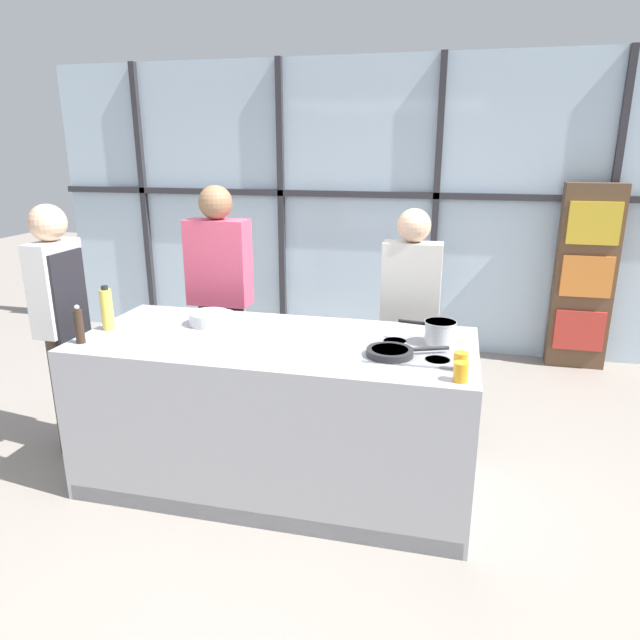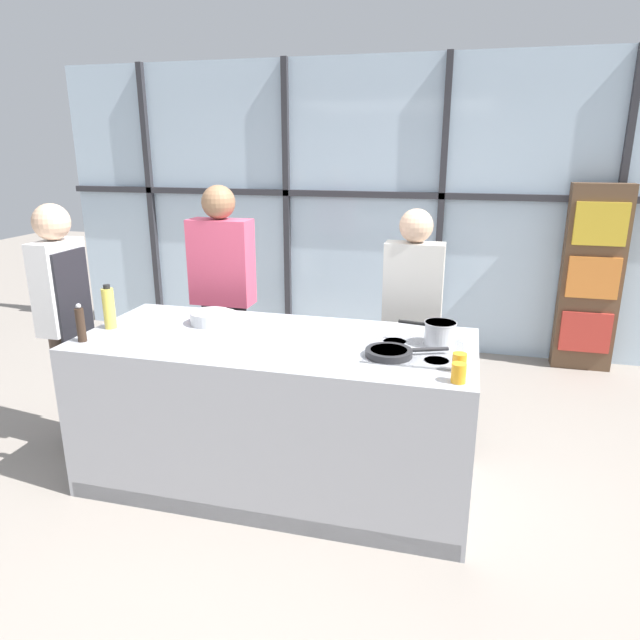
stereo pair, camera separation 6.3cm
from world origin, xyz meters
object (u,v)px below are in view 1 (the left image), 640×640
at_px(spectator_center_left, 410,309).
at_px(juice_glass_near, 461,372).
at_px(white_plate, 218,314).
at_px(pepper_grinder, 79,325).
at_px(saucepan, 440,332).
at_px(spectator_far_left, 220,288).
at_px(juice_glass_far, 461,361).
at_px(chef, 61,312).
at_px(frying_pan, 391,352).
at_px(mixing_bowl, 210,318).
at_px(oil_bottle, 107,309).

relative_size(spectator_center_left, juice_glass_near, 16.95).
bearing_deg(spectator_center_left, white_plate, 21.49).
relative_size(white_plate, juice_glass_near, 2.37).
bearing_deg(pepper_grinder, saucepan, 12.84).
bearing_deg(spectator_far_left, juice_glass_far, 147.74).
bearing_deg(juice_glass_far, chef, 172.42).
distance_m(frying_pan, pepper_grinder, 1.74).
relative_size(chef, spectator_far_left, 0.96).
relative_size(chef, white_plate, 7.38).
height_order(white_plate, mixing_bowl, mixing_bowl).
xyz_separation_m(chef, saucepan, (2.40, 0.04, 0.03)).
relative_size(chef, pepper_grinder, 7.41).
bearing_deg(chef, spectator_far_left, 134.27).
xyz_separation_m(saucepan, mixing_bowl, (-1.41, 0.05, -0.03)).
distance_m(mixing_bowl, pepper_grinder, 0.75).
xyz_separation_m(mixing_bowl, pepper_grinder, (-0.56, -0.50, 0.06)).
xyz_separation_m(chef, spectator_far_left, (0.78, 0.76, 0.02)).
bearing_deg(spectator_far_left, mixing_bowl, 107.73).
xyz_separation_m(chef, pepper_grinder, (0.43, -0.41, 0.06)).
height_order(chef, white_plate, chef).
bearing_deg(spectator_far_left, saucepan, 156.04).
bearing_deg(pepper_grinder, spectator_center_left, 33.77).
height_order(chef, frying_pan, chef).
xyz_separation_m(frying_pan, oil_bottle, (-1.72, 0.06, 0.11)).
distance_m(spectator_center_left, oil_bottle, 1.97).
bearing_deg(chef, saucepan, 90.99).
relative_size(spectator_far_left, white_plate, 7.72).
distance_m(chef, spectator_far_left, 1.09).
bearing_deg(oil_bottle, frying_pan, -1.90).
bearing_deg(frying_pan, saucepan, 45.86).
relative_size(mixing_bowl, juice_glass_far, 2.68).
relative_size(frying_pan, pepper_grinder, 1.93).
height_order(frying_pan, saucepan, saucepan).
xyz_separation_m(chef, juice_glass_far, (2.52, -0.34, 0.01)).
distance_m(spectator_far_left, white_plate, 0.52).
xyz_separation_m(spectator_center_left, pepper_grinder, (-1.75, -1.17, 0.11)).
distance_m(oil_bottle, juice_glass_far, 2.09).
bearing_deg(mixing_bowl, chef, -174.90).
xyz_separation_m(chef, spectator_center_left, (2.18, 0.76, -0.04)).
height_order(spectator_far_left, oil_bottle, spectator_far_left).
distance_m(spectator_far_left, saucepan, 1.77).
relative_size(chef, spectator_center_left, 1.03).
height_order(spectator_center_left, saucepan, spectator_center_left).
relative_size(oil_bottle, pepper_grinder, 1.22).
bearing_deg(white_plate, oil_bottle, -140.43).
xyz_separation_m(chef, mixing_bowl, (1.00, 0.09, 0.00)).
xyz_separation_m(pepper_grinder, juice_glass_far, (2.09, 0.07, -0.06)).
xyz_separation_m(mixing_bowl, oil_bottle, (-0.55, -0.24, 0.09)).
height_order(spectator_center_left, oil_bottle, spectator_center_left).
height_order(mixing_bowl, pepper_grinder, pepper_grinder).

